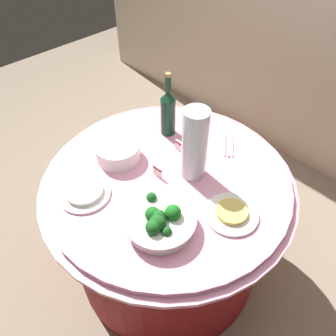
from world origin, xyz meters
The scene contains 11 objects.
ground_plane centered at (0.00, 0.00, 0.00)m, with size 6.00×6.00×0.00m, color gray.
buffet_table centered at (0.00, 0.00, 0.38)m, with size 1.16×1.16×0.74m.
broccoli_bowl centered at (0.18, -0.22, 0.78)m, with size 0.28×0.28×0.11m.
plate_stack centered at (-0.25, -0.09, 0.78)m, with size 0.21×0.21×0.08m.
wine_bottle centered at (-0.23, 0.22, 0.87)m, with size 0.07×0.07×0.34m.
decorative_fruit_vase centered at (0.06, 0.09, 0.89)m, with size 0.11×0.11×0.34m.
serving_tongs centered at (0.06, 0.35, 0.74)m, with size 0.13×0.15×0.01m.
food_plate_rice centered at (-0.16, -0.33, 0.75)m, with size 0.22×0.22×0.03m.
food_plate_noodles centered at (0.33, 0.03, 0.75)m, with size 0.22×0.22×0.03m.
label_placard_front centered at (-0.03, -0.03, 0.77)m, with size 0.05×0.01×0.05m.
label_placard_mid centered at (-0.09, 0.16, 0.77)m, with size 0.05×0.01×0.05m.
Camera 1 is at (0.75, -0.72, 1.83)m, focal length 35.85 mm.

